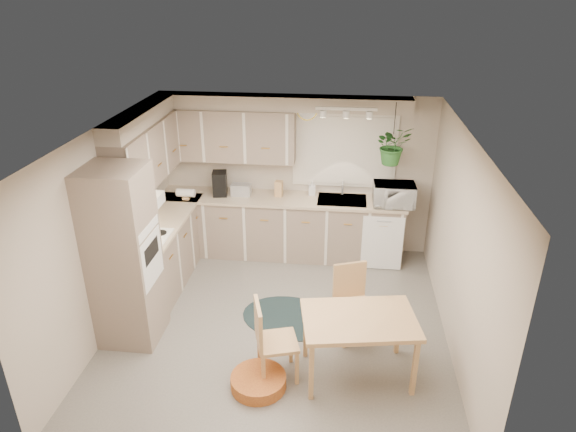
{
  "coord_description": "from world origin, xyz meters",
  "views": [
    {
      "loc": [
        0.7,
        -5.11,
        3.85
      ],
      "look_at": [
        0.05,
        0.55,
        1.22
      ],
      "focal_mm": 32.0,
      "sensor_mm": 36.0,
      "label": 1
    }
  ],
  "objects_px": {
    "dining_table": "(358,347)",
    "pet_bed": "(258,381)",
    "microwave": "(394,192)",
    "chair_left": "(277,340)",
    "chair_back": "(354,304)",
    "braided_rug": "(290,317)"
  },
  "relations": [
    {
      "from": "chair_back",
      "to": "braided_rug",
      "type": "relative_size",
      "value": 0.74
    },
    {
      "from": "dining_table",
      "to": "chair_back",
      "type": "relative_size",
      "value": 1.3
    },
    {
      "from": "chair_left",
      "to": "dining_table",
      "type": "bearing_deg",
      "value": 80.18
    },
    {
      "from": "braided_rug",
      "to": "pet_bed",
      "type": "xyz_separation_m",
      "value": [
        -0.19,
        -1.22,
        0.06
      ]
    },
    {
      "from": "dining_table",
      "to": "pet_bed",
      "type": "bearing_deg",
      "value": -163.0
    },
    {
      "from": "braided_rug",
      "to": "pet_bed",
      "type": "bearing_deg",
      "value": -98.75
    },
    {
      "from": "braided_rug",
      "to": "pet_bed",
      "type": "relative_size",
      "value": 2.09
    },
    {
      "from": "chair_back",
      "to": "braided_rug",
      "type": "bearing_deg",
      "value": -39.39
    },
    {
      "from": "dining_table",
      "to": "braided_rug",
      "type": "xyz_separation_m",
      "value": [
        -0.82,
        0.91,
        -0.36
      ]
    },
    {
      "from": "chair_back",
      "to": "microwave",
      "type": "relative_size",
      "value": 1.54
    },
    {
      "from": "microwave",
      "to": "pet_bed",
      "type": "bearing_deg",
      "value": -119.81
    },
    {
      "from": "chair_left",
      "to": "chair_back",
      "type": "relative_size",
      "value": 1.02
    },
    {
      "from": "chair_left",
      "to": "chair_back",
      "type": "distance_m",
      "value": 1.09
    },
    {
      "from": "chair_left",
      "to": "pet_bed",
      "type": "bearing_deg",
      "value": -56.75
    },
    {
      "from": "microwave",
      "to": "dining_table",
      "type": "bearing_deg",
      "value": -102.66
    },
    {
      "from": "dining_table",
      "to": "pet_bed",
      "type": "distance_m",
      "value": 1.09
    },
    {
      "from": "dining_table",
      "to": "pet_bed",
      "type": "xyz_separation_m",
      "value": [
        -1.01,
        -0.31,
        -0.3
      ]
    },
    {
      "from": "dining_table",
      "to": "braided_rug",
      "type": "distance_m",
      "value": 1.28
    },
    {
      "from": "chair_left",
      "to": "pet_bed",
      "type": "xyz_separation_m",
      "value": [
        -0.17,
        -0.21,
        -0.39
      ]
    },
    {
      "from": "chair_back",
      "to": "chair_left",
      "type": "bearing_deg",
      "value": 22.78
    },
    {
      "from": "chair_left",
      "to": "pet_bed",
      "type": "distance_m",
      "value": 0.47
    },
    {
      "from": "chair_left",
      "to": "braided_rug",
      "type": "height_order",
      "value": "chair_left"
    }
  ]
}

